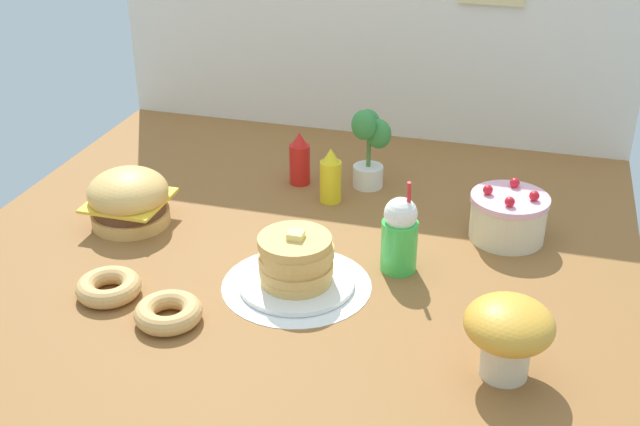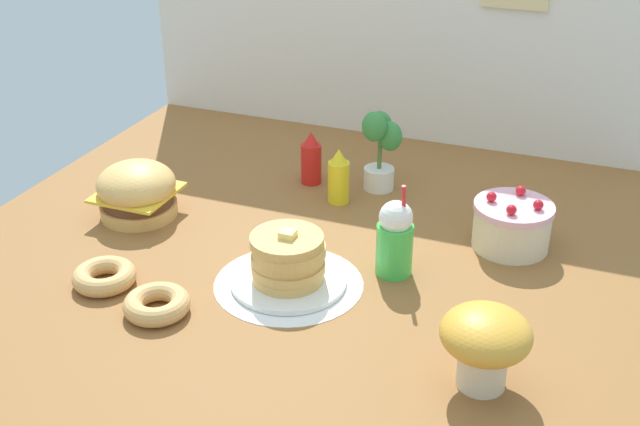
% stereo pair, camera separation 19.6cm
% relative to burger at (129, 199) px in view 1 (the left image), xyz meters
% --- Properties ---
extents(ground_plane, '(1.99, 2.08, 0.02)m').
position_rel_burger_xyz_m(ground_plane, '(0.54, -0.08, -0.10)').
color(ground_plane, brown).
extents(back_wall, '(1.99, 0.04, 1.02)m').
position_rel_burger_xyz_m(back_wall, '(0.54, 0.95, 0.43)').
color(back_wall, silver).
rests_on(back_wall, ground_plane).
extents(doily_mat, '(0.41, 0.41, 0.00)m').
position_rel_burger_xyz_m(doily_mat, '(0.61, -0.20, -0.08)').
color(doily_mat, white).
rests_on(doily_mat, ground_plane).
extents(burger, '(0.25, 0.25, 0.18)m').
position_rel_burger_xyz_m(burger, '(0.00, 0.00, 0.00)').
color(burger, '#DBA859').
rests_on(burger, ground_plane).
extents(pancake_stack, '(0.32, 0.32, 0.16)m').
position_rel_burger_xyz_m(pancake_stack, '(0.61, -0.20, -0.02)').
color(pancake_stack, white).
rests_on(pancake_stack, doily_mat).
extents(layer_cake, '(0.23, 0.23, 0.17)m').
position_rel_burger_xyz_m(layer_cake, '(1.14, 0.23, -0.01)').
color(layer_cake, beige).
rests_on(layer_cake, ground_plane).
extents(ketchup_bottle, '(0.07, 0.07, 0.19)m').
position_rel_burger_xyz_m(ketchup_bottle, '(0.42, 0.43, 0.00)').
color(ketchup_bottle, red).
rests_on(ketchup_bottle, ground_plane).
extents(mustard_bottle, '(0.07, 0.07, 0.19)m').
position_rel_burger_xyz_m(mustard_bottle, '(0.56, 0.32, 0.00)').
color(mustard_bottle, yellow).
rests_on(mustard_bottle, ground_plane).
extents(cream_soda_cup, '(0.10, 0.10, 0.28)m').
position_rel_burger_xyz_m(cream_soda_cup, '(0.86, -0.04, 0.02)').
color(cream_soda_cup, green).
rests_on(cream_soda_cup, ground_plane).
extents(donut_pink_glaze, '(0.17, 0.17, 0.05)m').
position_rel_burger_xyz_m(donut_pink_glaze, '(0.14, -0.39, -0.06)').
color(donut_pink_glaze, tan).
rests_on(donut_pink_glaze, ground_plane).
extents(donut_chocolate, '(0.17, 0.17, 0.05)m').
position_rel_burger_xyz_m(donut_chocolate, '(0.35, -0.46, -0.06)').
color(donut_chocolate, tan).
rests_on(donut_chocolate, ground_plane).
extents(potted_plant, '(0.13, 0.12, 0.29)m').
position_rel_burger_xyz_m(potted_plant, '(0.66, 0.47, 0.07)').
color(potted_plant, white).
rests_on(potted_plant, ground_plane).
extents(mushroom_stool, '(0.21, 0.21, 0.20)m').
position_rel_burger_xyz_m(mushroom_stool, '(1.19, -0.43, 0.04)').
color(mushroom_stool, beige).
rests_on(mushroom_stool, ground_plane).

